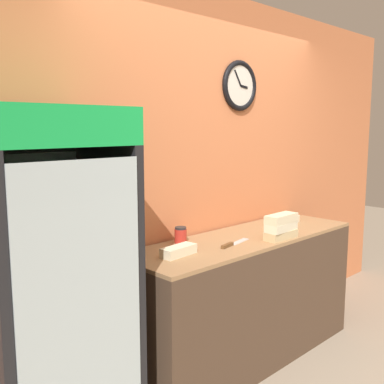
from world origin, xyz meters
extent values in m
cube|color=#D17547|center=(0.00, 1.19, 1.35)|extent=(5.20, 0.06, 2.70)
torus|color=black|center=(0.26, 1.15, 2.04)|extent=(0.39, 0.04, 0.39)
cylinder|color=silver|center=(0.26, 1.15, 2.04)|extent=(0.32, 0.01, 0.32)
cube|color=black|center=(0.30, 1.14, 2.03)|extent=(0.08, 0.01, 0.03)
cube|color=black|center=(0.23, 1.14, 2.10)|extent=(0.08, 0.01, 0.12)
cube|color=#4C3828|center=(0.00, 0.85, 0.45)|extent=(1.96, 0.59, 0.91)
cube|color=#9E754C|center=(0.00, 0.85, 0.92)|extent=(1.96, 0.59, 0.02)
cube|color=black|center=(-1.52, 1.12, 0.82)|extent=(0.71, 0.04, 1.64)
cube|color=black|center=(-1.19, 0.84, 0.82)|extent=(0.05, 0.60, 1.64)
cube|color=white|center=(-1.52, 1.09, 0.82)|extent=(0.61, 0.02, 1.54)
cube|color=silver|center=(-1.52, 0.53, 0.82)|extent=(0.61, 0.01, 1.54)
cube|color=green|center=(-1.52, 0.81, 1.73)|extent=(0.71, 0.54, 0.18)
cube|color=silver|center=(-1.52, 0.82, 0.46)|extent=(0.59, 0.48, 0.01)
cube|color=silver|center=(-1.52, 0.82, 0.83)|extent=(0.59, 0.48, 0.01)
cube|color=silver|center=(-1.52, 0.82, 1.19)|extent=(0.59, 0.48, 0.01)
cylinder|color=#B2BCCC|center=(-1.54, 0.63, 0.56)|extent=(0.07, 0.07, 0.18)
cylinder|color=#B2BCCC|center=(-1.54, 0.63, 0.69)|extent=(0.03, 0.03, 0.08)
cylinder|color=#B2BCCC|center=(-1.30, 0.62, 1.29)|extent=(0.07, 0.07, 0.18)
cylinder|color=#B2BCCC|center=(-1.30, 0.62, 1.42)|extent=(0.03, 0.03, 0.08)
cylinder|color=#5B2D19|center=(-1.46, 0.62, 1.28)|extent=(0.07, 0.07, 0.17)
cylinder|color=#5B2D19|center=(-1.46, 0.62, 1.41)|extent=(0.03, 0.03, 0.07)
cylinder|color=#72337F|center=(-1.73, 0.62, 1.27)|extent=(0.07, 0.07, 0.14)
cylinder|color=#72337F|center=(-1.73, 0.62, 1.37)|extent=(0.03, 0.03, 0.06)
cylinder|color=#2D6B38|center=(-1.56, 0.62, 1.26)|extent=(0.06, 0.06, 0.11)
cylinder|color=#2D6B38|center=(-1.56, 0.62, 1.34)|extent=(0.02, 0.02, 0.05)
cylinder|color=#72337F|center=(-1.65, 0.62, 0.92)|extent=(0.07, 0.07, 0.17)
cylinder|color=#72337F|center=(-1.65, 0.62, 1.04)|extent=(0.03, 0.03, 0.07)
cylinder|color=#72337F|center=(-1.41, 0.63, 0.54)|extent=(0.07, 0.07, 0.15)
cylinder|color=#72337F|center=(-1.41, 0.63, 0.65)|extent=(0.03, 0.03, 0.06)
cylinder|color=orange|center=(-1.74, 0.63, 0.90)|extent=(0.08, 0.08, 0.14)
cylinder|color=orange|center=(-1.74, 0.63, 1.00)|extent=(0.03, 0.03, 0.06)
cylinder|color=#2D6B38|center=(-1.48, 0.62, 0.91)|extent=(0.07, 0.07, 0.16)
cylinder|color=#2D6B38|center=(-1.48, 0.62, 1.03)|extent=(0.03, 0.03, 0.07)
cube|color=tan|center=(0.12, 0.63, 0.96)|extent=(0.28, 0.11, 0.06)
cube|color=beige|center=(0.12, 0.63, 1.02)|extent=(0.28, 0.12, 0.06)
cube|color=beige|center=(0.12, 0.63, 1.08)|extent=(0.28, 0.11, 0.06)
cube|color=beige|center=(-0.68, 0.83, 0.96)|extent=(0.25, 0.12, 0.06)
cube|color=beige|center=(0.56, 0.89, 0.96)|extent=(0.31, 0.16, 0.06)
cube|color=silver|center=(-0.15, 0.78, 0.94)|extent=(0.21, 0.08, 0.00)
cube|color=brown|center=(-0.31, 0.75, 0.95)|extent=(0.13, 0.05, 0.02)
cylinder|color=#B72D23|center=(-0.47, 1.04, 0.98)|extent=(0.08, 0.08, 0.10)
cylinder|color=#262628|center=(-0.47, 1.04, 1.04)|extent=(0.08, 0.08, 0.01)
camera|label=1|loc=(-2.49, -1.16, 1.73)|focal=42.00mm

